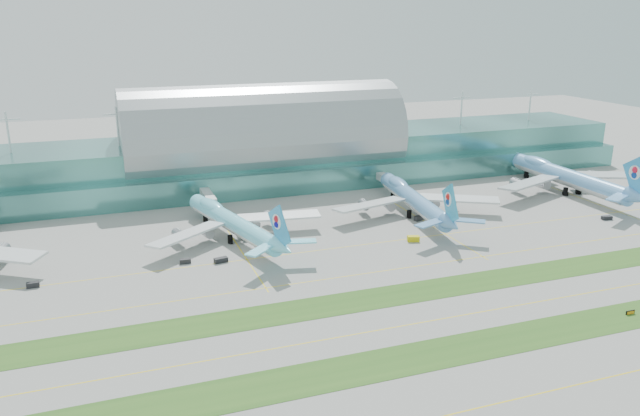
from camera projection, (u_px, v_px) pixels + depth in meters
name	position (u px, v px, depth m)	size (l,w,h in m)	color
ground	(391.00, 299.00, 161.62)	(700.00, 700.00, 0.00)	gray
terminal	(263.00, 150.00, 273.41)	(340.00, 69.10, 36.00)	#3D7A75
grass_strip_near	(448.00, 351.00, 136.39)	(420.00, 12.00, 0.08)	#2D591E
grass_strip_far	(388.00, 296.00, 163.40)	(420.00, 12.00, 0.08)	#2D591E
taxiline_a	(502.00, 402.00, 118.40)	(420.00, 0.35, 0.01)	yellow
taxiline_b	(417.00, 323.00, 149.01)	(420.00, 0.35, 0.01)	yellow
taxiline_c	(364.00, 274.00, 177.82)	(420.00, 0.35, 0.01)	yellow
taxiline_d	(336.00, 248.00, 197.63)	(420.00, 0.35, 0.01)	yellow
airliner_b	(232.00, 221.00, 204.76)	(60.01, 69.30, 19.35)	#71E1FA
airliner_c	(413.00, 198.00, 230.14)	(63.78, 72.88, 20.07)	#5E98CF
airliner_d	(566.00, 176.00, 259.50)	(73.08, 82.83, 22.82)	#67A6E3
gse_b	(33.00, 285.00, 168.67)	(3.29, 1.55, 1.46)	black
gse_c	(185.00, 261.00, 185.20)	(3.23, 1.60, 1.40)	black
gse_d	(221.00, 260.00, 186.00)	(4.00, 1.78, 1.44)	black
gse_e	(413.00, 239.00, 203.36)	(3.85, 1.99, 1.85)	#CDC00C
gse_f	(419.00, 218.00, 224.56)	(3.97, 1.78, 1.70)	black
gse_g	(607.00, 218.00, 225.42)	(3.72, 1.70, 1.32)	black
gse_h	(638.00, 199.00, 248.34)	(3.81, 1.87, 1.48)	black
taxiway_sign_east	(630.00, 313.00, 153.26)	(2.57, 0.38, 1.09)	black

